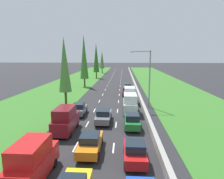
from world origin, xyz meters
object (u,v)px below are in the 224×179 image
Objects in this scene: white_van_right_lane at (130,104)px; grey_hatchback_left_lane at (79,109)px; grey_sedan_centre_lane at (103,116)px; orange_sedan_centre_lane at (90,143)px; poplar_tree_second at (64,65)px; white_van_right_lane_fifth at (130,95)px; maroon_van_left_lane at (65,120)px; street_light_mast at (148,75)px; poplar_tree_fourth at (96,58)px; green_hatchback_right_lane at (132,121)px; poplar_tree_fifth at (102,60)px; poplar_tree_third at (84,57)px; silver_hatchback_right_lane at (128,87)px; red_hatchback_right_lane at (135,152)px; maroon_hatchback_right_lane at (127,92)px; red_van_left_lane at (32,161)px.

white_van_right_lane is 1.26× the size of grey_hatchback_left_lane.
grey_sedan_centre_lane is at bearing -129.70° from white_van_right_lane.
poplar_tree_second is at bearing 112.95° from orange_sedan_centre_lane.
white_van_right_lane_fifth and maroon_van_left_lane have the same top height.
poplar_tree_second is 13.65m from street_light_mast.
poplar_tree_fourth is at bearing 89.93° from poplar_tree_second.
green_hatchback_right_lane is 0.43× the size of street_light_mast.
poplar_tree_fourth is 20.15m from poplar_tree_fifth.
poplar_tree_third reaches higher than white_van_right_lane_fifth.
white_van_right_lane is at bearing 50.30° from grey_sedan_centre_lane.
grey_sedan_centre_lane is (-3.43, -4.14, -0.59)m from white_van_right_lane.
grey_hatchback_left_lane is 1.00× the size of silver_hatchback_right_lane.
white_van_right_lane and white_van_right_lane_fifth have the same top height.
poplar_tree_fourth is at bearing 106.52° from white_van_right_lane_fifth.
red_hatchback_right_lane is 9.68m from grey_sedan_centre_lane.
maroon_van_left_lane is at bearing -118.06° from white_van_right_lane_fifth.
grey_hatchback_left_lane is (-7.07, 11.83, 0.00)m from red_hatchback_right_lane.
poplar_tree_fifth is (-10.90, 56.61, 4.70)m from white_van_right_lane_fifth.
maroon_hatchback_right_lane is 0.87× the size of grey_sedan_centre_lane.
poplar_tree_second reaches higher than red_van_left_lane.
white_van_right_lane reaches higher than grey_sedan_centre_lane.
street_light_mast is (2.74, -14.51, 4.40)m from silver_hatchback_right_lane.
red_hatchback_right_lane and maroon_hatchback_right_lane have the same top height.
silver_hatchback_right_lane is at bearing 69.60° from grey_hatchback_left_lane.
white_van_right_lane_fifth reaches higher than silver_hatchback_right_lane.
red_hatchback_right_lane and green_hatchback_right_lane have the same top height.
green_hatchback_right_lane is at bearing -32.65° from grey_hatchback_left_lane.
maroon_van_left_lane reaches higher than green_hatchback_right_lane.
red_hatchback_right_lane is 0.35× the size of poplar_tree_second.
street_light_mast is at bearing 50.28° from white_van_right_lane.
red_hatchback_right_lane is 31.05m from silver_hatchback_right_lane.
maroon_van_left_lane is 5.42m from orange_sedan_centre_lane.
street_light_mast is (2.81, 16.53, 4.40)m from red_hatchback_right_lane.
orange_sedan_centre_lane is 29.86m from silver_hatchback_right_lane.
poplar_tree_fifth is at bearing 100.90° from white_van_right_lane_fifth.
silver_hatchback_right_lane is at bearing -25.55° from poplar_tree_third.
red_hatchback_right_lane is 0.80× the size of white_van_right_lane_fifth.
maroon_van_left_lane is at bearing -133.52° from white_van_right_lane.
grey_hatchback_left_lane is 25.84m from poplar_tree_third.
white_van_right_lane is 0.49× the size of poplar_tree_fifth.
poplar_tree_fifth reaches higher than red_van_left_lane.
red_van_left_lane is at bearing -158.66° from red_hatchback_right_lane.
orange_sedan_centre_lane is (3.40, -4.18, -0.59)m from maroon_van_left_lane.
poplar_tree_second reaches higher than white_van_right_lane_fifth.
maroon_van_left_lane is at bearing -132.41° from street_light_mast.
grey_hatchback_left_lane is 0.43× the size of street_light_mast.
poplar_tree_third is at bearing -91.35° from poplar_tree_fourth.
green_hatchback_right_lane is (0.09, 7.24, 0.00)m from red_hatchback_right_lane.
green_hatchback_right_lane is 1.00× the size of maroon_hatchback_right_lane.
poplar_tree_fourth is 41.62m from street_light_mast.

